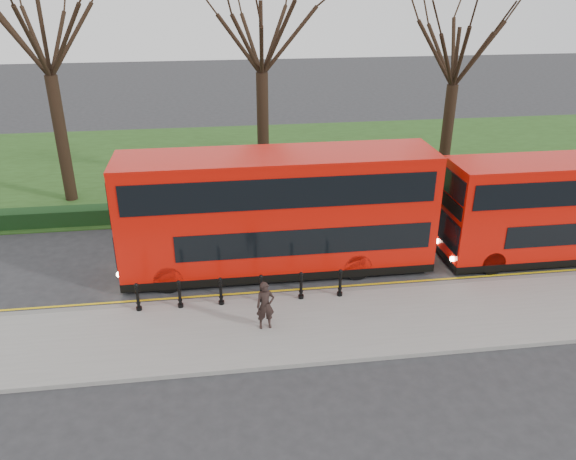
{
  "coord_description": "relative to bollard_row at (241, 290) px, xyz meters",
  "views": [
    {
      "loc": [
        -0.58,
        -18.31,
        10.76
      ],
      "look_at": [
        2.0,
        0.5,
        2.0
      ],
      "focal_mm": 35.0,
      "sensor_mm": 36.0,
      "label": 1
    }
  ],
  "objects": [
    {
      "name": "hedge",
      "position": [
        -0.09,
        8.15,
        -0.25
      ],
      "size": [
        60.0,
        0.9,
        0.8
      ],
      "primitive_type": "cube",
      "color": "black",
      "rests_on": "ground"
    },
    {
      "name": "bus_rear",
      "position": [
        13.53,
        2.09,
        1.45
      ],
      "size": [
        10.5,
        2.41,
        4.18
      ],
      "color": "red",
      "rests_on": "ground"
    },
    {
      "name": "tree_left",
      "position": [
        -8.09,
        11.35,
        7.73
      ],
      "size": [
        7.37,
        7.37,
        11.52
      ],
      "color": "black",
      "rests_on": "ground"
    },
    {
      "name": "tree_mid",
      "position": [
        1.91,
        11.35,
        7.6
      ],
      "size": [
        7.26,
        7.26,
        11.35
      ],
      "color": "black",
      "rests_on": "ground"
    },
    {
      "name": "grass_verge",
      "position": [
        -0.09,
        16.35,
        -0.62
      ],
      "size": [
        60.0,
        18.0,
        0.06
      ],
      "primitive_type": "cube",
      "color": "#254517",
      "rests_on": "ground"
    },
    {
      "name": "bollard_row",
      "position": [
        0.0,
        0.0,
        0.0
      ],
      "size": [
        7.22,
        0.15,
        1.0
      ],
      "color": "black",
      "rests_on": "pavement"
    },
    {
      "name": "pavement",
      "position": [
        -0.09,
        -1.65,
        -0.57
      ],
      "size": [
        60.0,
        4.0,
        0.15
      ],
      "primitive_type": "cube",
      "color": "gray",
      "rests_on": "ground"
    },
    {
      "name": "ground",
      "position": [
        -0.09,
        1.35,
        -0.65
      ],
      "size": [
        120.0,
        120.0,
        0.0
      ],
      "primitive_type": "plane",
      "color": "#28282B",
      "rests_on": "ground"
    },
    {
      "name": "bus_lead",
      "position": [
        1.6,
        2.55,
        1.73
      ],
      "size": [
        11.88,
        2.73,
        4.73
      ],
      "color": "red",
      "rests_on": "ground"
    },
    {
      "name": "pedestrian",
      "position": [
        0.69,
        -1.61,
        0.33
      ],
      "size": [
        0.63,
        0.45,
        1.65
      ],
      "primitive_type": "imported",
      "rotation": [
        0.0,
        0.0,
        0.09
      ],
      "color": "black",
      "rests_on": "pavement"
    },
    {
      "name": "tree_right",
      "position": [
        11.91,
        11.35,
        6.47
      ],
      "size": [
        6.28,
        6.28,
        9.81
      ],
      "color": "black",
      "rests_on": "ground"
    },
    {
      "name": "yellow_line_inner",
      "position": [
        -0.09,
        0.85,
        -0.64
      ],
      "size": [
        60.0,
        0.1,
        0.01
      ],
      "primitive_type": "cube",
      "color": "yellow",
      "rests_on": "ground"
    },
    {
      "name": "kerb",
      "position": [
        -0.09,
        0.35,
        -0.57
      ],
      "size": [
        60.0,
        0.25,
        0.16
      ],
      "primitive_type": "cube",
      "color": "slate",
      "rests_on": "ground"
    },
    {
      "name": "yellow_line_outer",
      "position": [
        -0.09,
        0.65,
        -0.64
      ],
      "size": [
        60.0,
        0.1,
        0.01
      ],
      "primitive_type": "cube",
      "color": "yellow",
      "rests_on": "ground"
    }
  ]
}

